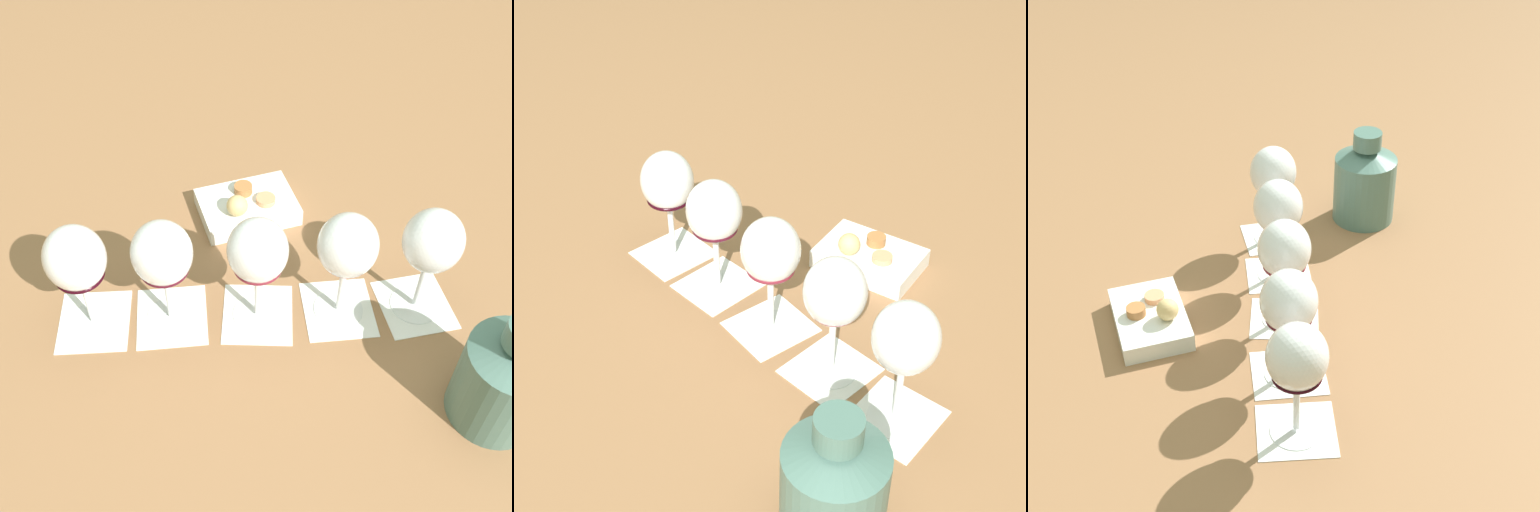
% 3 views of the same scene
% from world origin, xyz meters
% --- Properties ---
extents(ground_plane, '(8.00, 8.00, 0.00)m').
position_xyz_m(ground_plane, '(0.00, 0.00, 0.00)').
color(ground_plane, '#936642').
extents(tasting_card_0, '(0.14, 0.14, 0.00)m').
position_xyz_m(tasting_card_0, '(-0.20, -0.10, 0.00)').
color(tasting_card_0, white).
rests_on(tasting_card_0, ground_plane).
extents(tasting_card_1, '(0.14, 0.14, 0.00)m').
position_xyz_m(tasting_card_1, '(-0.10, -0.05, 0.00)').
color(tasting_card_1, white).
rests_on(tasting_card_1, ground_plane).
extents(tasting_card_2, '(0.13, 0.14, 0.00)m').
position_xyz_m(tasting_card_2, '(-0.00, 0.00, 0.00)').
color(tasting_card_2, white).
rests_on(tasting_card_2, ground_plane).
extents(tasting_card_3, '(0.14, 0.14, 0.00)m').
position_xyz_m(tasting_card_3, '(0.11, 0.05, 0.00)').
color(tasting_card_3, white).
rests_on(tasting_card_3, ground_plane).
extents(tasting_card_4, '(0.14, 0.14, 0.00)m').
position_xyz_m(tasting_card_4, '(0.21, 0.10, 0.00)').
color(tasting_card_4, white).
rests_on(tasting_card_4, ground_plane).
extents(wine_glass_0, '(0.08, 0.08, 0.18)m').
position_xyz_m(wine_glass_0, '(-0.20, -0.10, 0.13)').
color(wine_glass_0, white).
rests_on(wine_glass_0, tasting_card_0).
extents(wine_glass_1, '(0.08, 0.08, 0.18)m').
position_xyz_m(wine_glass_1, '(-0.10, -0.05, 0.13)').
color(wine_glass_1, white).
rests_on(wine_glass_1, tasting_card_1).
extents(wine_glass_2, '(0.08, 0.08, 0.18)m').
position_xyz_m(wine_glass_2, '(-0.00, 0.00, 0.13)').
color(wine_glass_2, white).
rests_on(wine_glass_2, tasting_card_2).
extents(wine_glass_3, '(0.08, 0.08, 0.18)m').
position_xyz_m(wine_glass_3, '(0.11, 0.05, 0.13)').
color(wine_glass_3, white).
rests_on(wine_glass_3, tasting_card_3).
extents(wine_glass_4, '(0.08, 0.08, 0.18)m').
position_xyz_m(wine_glass_4, '(0.21, 0.10, 0.13)').
color(wine_glass_4, white).
rests_on(wine_glass_4, tasting_card_4).
extents(ceramic_vase, '(0.11, 0.11, 0.18)m').
position_xyz_m(ceramic_vase, '(-0.33, 0.02, 0.08)').
color(ceramic_vase, '#4C7066').
rests_on(ceramic_vase, ground_plane).
extents(snack_dish, '(0.19, 0.18, 0.06)m').
position_xyz_m(snack_dish, '(0.10, -0.18, 0.02)').
color(snack_dish, white).
rests_on(snack_dish, ground_plane).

